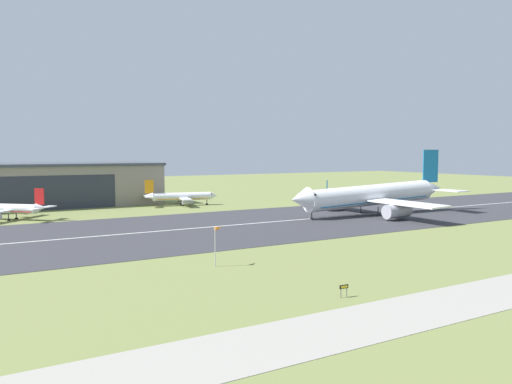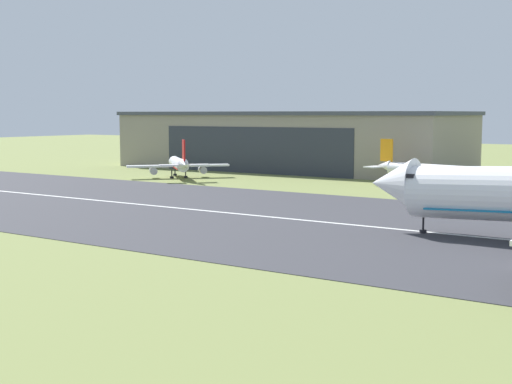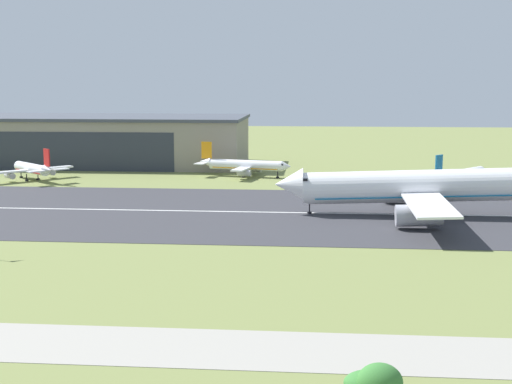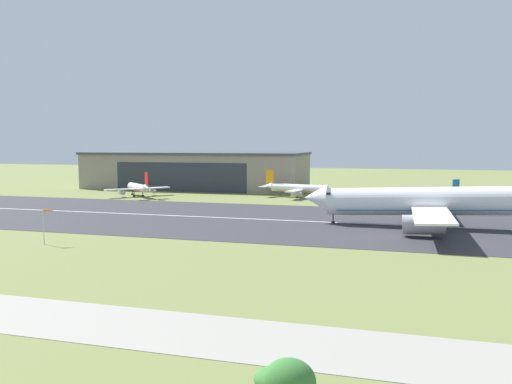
{
  "view_description": "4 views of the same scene",
  "coord_description": "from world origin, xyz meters",
  "px_view_note": "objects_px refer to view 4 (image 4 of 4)",
  "views": [
    {
      "loc": [
        -51.73,
        -13.97,
        18.12
      ],
      "look_at": [
        -1.63,
        72.43,
        10.17
      ],
      "focal_mm": 35.0,
      "sensor_mm": 36.0,
      "label": 1
    },
    {
      "loc": [
        58.44,
        15.11,
        13.99
      ],
      "look_at": [
        18.3,
        74.68,
        6.06
      ],
      "focal_mm": 50.0,
      "sensor_mm": 36.0,
      "label": 2
    },
    {
      "loc": [
        29.89,
        -39.0,
        25.37
      ],
      "look_at": [
        20.71,
        67.68,
        8.37
      ],
      "focal_mm": 50.0,
      "sensor_mm": 36.0,
      "label": 3
    },
    {
      "loc": [
        41.75,
        -17.26,
        17.86
      ],
      "look_at": [
        16.67,
        72.63,
        8.8
      ],
      "focal_mm": 35.0,
      "sensor_mm": 36.0,
      "label": 4
    }
  ],
  "objects_px": {
    "airplane_parked_west": "(477,198)",
    "shrub_clump": "(288,381)",
    "airplane_landing": "(435,202)",
    "airplane_parked_east": "(298,188)",
    "windsock_pole": "(49,213)",
    "airplane_parked_centre": "(138,188)"
  },
  "relations": [
    {
      "from": "airplane_parked_west",
      "to": "airplane_parked_east",
      "type": "bearing_deg",
      "value": 166.03
    },
    {
      "from": "shrub_clump",
      "to": "windsock_pole",
      "type": "height_order",
      "value": "windsock_pole"
    },
    {
      "from": "airplane_parked_centre",
      "to": "shrub_clump",
      "type": "height_order",
      "value": "airplane_parked_centre"
    },
    {
      "from": "airplane_landing",
      "to": "windsock_pole",
      "type": "relative_size",
      "value": 9.03
    },
    {
      "from": "airplane_landing",
      "to": "airplane_parked_west",
      "type": "xyz_separation_m",
      "value": [
        13.97,
        37.84,
        -2.64
      ]
    },
    {
      "from": "airplane_parked_west",
      "to": "shrub_clump",
      "type": "xyz_separation_m",
      "value": [
        -29.14,
        -116.48,
        -1.62
      ]
    },
    {
      "from": "airplane_parked_west",
      "to": "airplane_parked_east",
      "type": "relative_size",
      "value": 0.84
    },
    {
      "from": "airplane_parked_centre",
      "to": "windsock_pole",
      "type": "height_order",
      "value": "airplane_parked_centre"
    },
    {
      "from": "airplane_parked_west",
      "to": "windsock_pole",
      "type": "height_order",
      "value": "airplane_parked_west"
    },
    {
      "from": "airplane_parked_centre",
      "to": "airplane_parked_east",
      "type": "bearing_deg",
      "value": 12.54
    },
    {
      "from": "airplane_landing",
      "to": "airplane_parked_centre",
      "type": "xyz_separation_m",
      "value": [
        -91.7,
        39.3,
        -2.48
      ]
    },
    {
      "from": "airplane_parked_centre",
      "to": "shrub_clump",
      "type": "xyz_separation_m",
      "value": [
        76.53,
        -117.94,
        -1.79
      ]
    },
    {
      "from": "airplane_landing",
      "to": "airplane_parked_east",
      "type": "xyz_separation_m",
      "value": [
        -39.02,
        51.02,
        -2.45
      ]
    },
    {
      "from": "airplane_landing",
      "to": "shrub_clump",
      "type": "xyz_separation_m",
      "value": [
        -15.18,
        -78.63,
        -4.26
      ]
    },
    {
      "from": "airplane_parked_west",
      "to": "windsock_pole",
      "type": "relative_size",
      "value": 3.4
    },
    {
      "from": "airplane_parked_east",
      "to": "airplane_parked_west",
      "type": "bearing_deg",
      "value": -13.97
    },
    {
      "from": "airplane_parked_west",
      "to": "shrub_clump",
      "type": "distance_m",
      "value": 120.08
    },
    {
      "from": "airplane_parked_east",
      "to": "windsock_pole",
      "type": "height_order",
      "value": "airplane_parked_east"
    },
    {
      "from": "windsock_pole",
      "to": "airplane_parked_centre",
      "type": "bearing_deg",
      "value": 107.65
    },
    {
      "from": "airplane_parked_centre",
      "to": "windsock_pole",
      "type": "bearing_deg",
      "value": -72.35
    },
    {
      "from": "airplane_landing",
      "to": "windsock_pole",
      "type": "bearing_deg",
      "value": -151.3
    },
    {
      "from": "airplane_landing",
      "to": "airplane_parked_east",
      "type": "bearing_deg",
      "value": 127.4
    }
  ]
}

